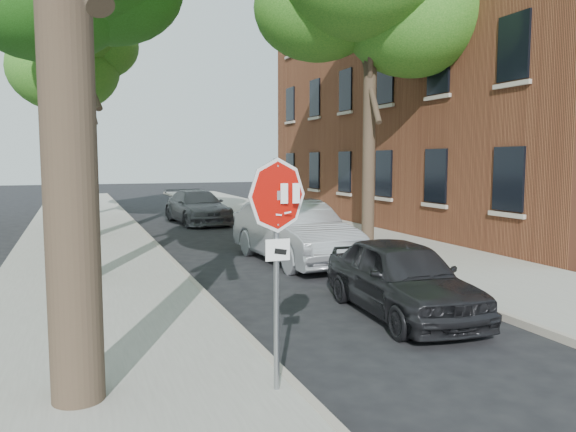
# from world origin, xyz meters

# --- Properties ---
(ground) EXTENTS (120.00, 120.00, 0.00)m
(ground) POSITION_xyz_m (0.00, 0.00, 0.00)
(ground) COLOR black
(ground) RESTS_ON ground
(sidewalk_left) EXTENTS (4.00, 55.00, 0.12)m
(sidewalk_left) POSITION_xyz_m (-2.50, 12.00, 0.06)
(sidewalk_left) COLOR gray
(sidewalk_left) RESTS_ON ground
(sidewalk_right) EXTENTS (4.00, 55.00, 0.12)m
(sidewalk_right) POSITION_xyz_m (6.00, 12.00, 0.06)
(sidewalk_right) COLOR gray
(sidewalk_right) RESTS_ON ground
(curb_left) EXTENTS (0.12, 55.00, 0.13)m
(curb_left) POSITION_xyz_m (-0.45, 12.00, 0.07)
(curb_left) COLOR #9E9384
(curb_left) RESTS_ON ground
(curb_right) EXTENTS (0.12, 55.00, 0.13)m
(curb_right) POSITION_xyz_m (3.95, 12.00, 0.07)
(curb_right) COLOR #9E9384
(curb_right) RESTS_ON ground
(apartment_building) EXTENTS (12.20, 20.20, 15.30)m
(apartment_building) POSITION_xyz_m (14.00, 14.00, 7.65)
(apartment_building) COLOR brown
(apartment_building) RESTS_ON ground
(stop_sign) EXTENTS (0.76, 0.34, 2.61)m
(stop_sign) POSITION_xyz_m (-0.70, -0.03, 1.95)
(stop_sign) COLOR gray
(stop_sign) RESTS_ON sidewalk_left
(tree_far) EXTENTS (5.29, 4.91, 9.33)m
(tree_far) POSITION_xyz_m (-2.72, 21.11, 7.21)
(tree_far) COLOR black
(tree_far) RESTS_ON sidewalk_left
(tree_right) EXTENTS (5.29, 4.91, 9.33)m
(tree_right) POSITION_xyz_m (5.98, 10.11, 7.21)
(tree_right) COLOR black
(tree_right) RESTS_ON sidewalk_right
(car_a) EXTENTS (1.88, 4.04, 1.34)m
(car_a) POSITION_xyz_m (2.50, 2.49, 0.67)
(car_a) COLOR black
(car_a) RESTS_ON ground
(car_b) EXTENTS (2.04, 5.04, 1.63)m
(car_b) POSITION_xyz_m (2.60, 7.83, 0.81)
(car_b) COLOR #96989D
(car_b) RESTS_ON ground
(car_c) EXTENTS (2.35, 4.98, 1.40)m
(car_c) POSITION_xyz_m (2.12, 17.86, 0.70)
(car_c) COLOR #545359
(car_c) RESTS_ON ground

